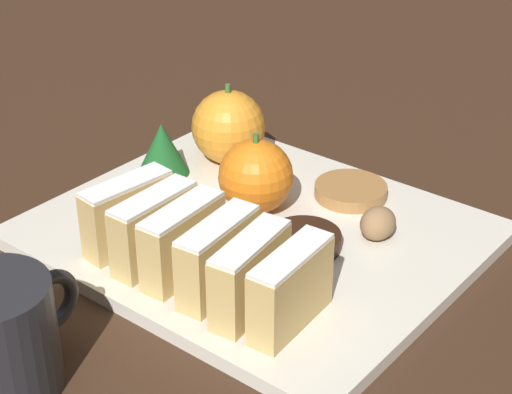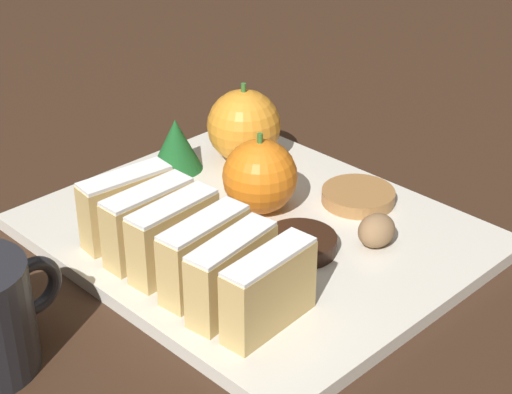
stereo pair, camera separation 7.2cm
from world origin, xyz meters
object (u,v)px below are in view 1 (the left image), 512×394
object	(u,v)px
chocolate_cookie	(305,240)
walnut	(378,223)
orange_near	(228,127)
orange_far	(256,176)

from	to	relation	value
chocolate_cookie	walnut	bearing A→B (deg)	-37.86
walnut	chocolate_cookie	size ratio (longest dim) A/B	0.57
walnut	chocolate_cookie	bearing A→B (deg)	142.14
orange_near	orange_far	xyz separation A→B (m)	(-0.06, -0.08, -0.00)
orange_near	orange_far	distance (m)	0.10
walnut	orange_far	bearing A→B (deg)	103.39
chocolate_cookie	orange_near	bearing A→B (deg)	61.39
orange_near	chocolate_cookie	bearing A→B (deg)	-118.61
orange_near	chocolate_cookie	size ratio (longest dim) A/B	1.32
orange_near	walnut	world-z (taller)	orange_near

